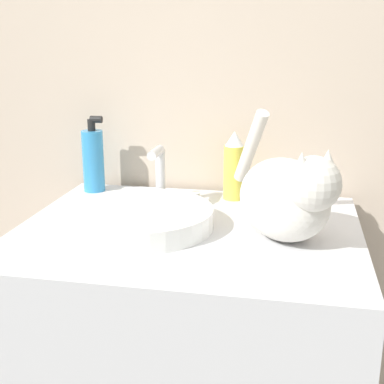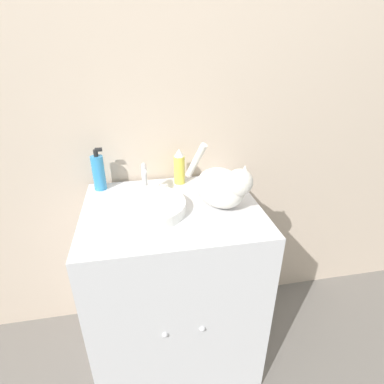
{
  "view_description": "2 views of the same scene",
  "coord_description": "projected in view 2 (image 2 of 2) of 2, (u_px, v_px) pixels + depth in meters",
  "views": [
    {
      "loc": [
        0.22,
        -0.76,
        1.25
      ],
      "look_at": [
        0.02,
        0.25,
        0.95
      ],
      "focal_mm": 50.0,
      "sensor_mm": 36.0,
      "label": 1
    },
    {
      "loc": [
        -0.11,
        -0.78,
        1.47
      ],
      "look_at": [
        0.08,
        0.26,
        0.94
      ],
      "focal_mm": 28.0,
      "sensor_mm": 36.0,
      "label": 2
    }
  ],
  "objects": [
    {
      "name": "spray_bottle",
      "position": [
        179.0,
        167.0,
        1.42
      ],
      "size": [
        0.05,
        0.05,
        0.17
      ],
      "color": "#EADB4C",
      "rests_on": "vanity_cabinet"
    },
    {
      "name": "sink_basin",
      "position": [
        147.0,
        207.0,
        1.2
      ],
      "size": [
        0.31,
        0.31,
        0.04
      ],
      "color": "white",
      "rests_on": "vanity_cabinet"
    },
    {
      "name": "wall_back",
      "position": [
        160.0,
        96.0,
        1.36
      ],
      "size": [
        6.0,
        0.05,
        2.5
      ],
      "color": "#C6B29E",
      "rests_on": "ground_plane"
    },
    {
      "name": "cat",
      "position": [
        223.0,
        186.0,
        1.2
      ],
      "size": [
        0.26,
        0.32,
        0.25
      ],
      "rotation": [
        0.0,
        0.0,
        -0.97
      ],
      "color": "silver",
      "rests_on": "vanity_cabinet"
    },
    {
      "name": "faucet",
      "position": [
        145.0,
        181.0,
        1.32
      ],
      "size": [
        0.2,
        0.09,
        0.15
      ],
      "color": "silver",
      "rests_on": "vanity_cabinet"
    },
    {
      "name": "vanity_cabinet",
      "position": [
        174.0,
        285.0,
        1.43
      ],
      "size": [
        0.73,
        0.61,
        0.86
      ],
      "color": "silver",
      "rests_on": "ground_plane"
    },
    {
      "name": "soap_bottle",
      "position": [
        99.0,
        172.0,
        1.36
      ],
      "size": [
        0.06,
        0.06,
        0.2
      ],
      "color": "#338CCC",
      "rests_on": "vanity_cabinet"
    }
  ]
}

